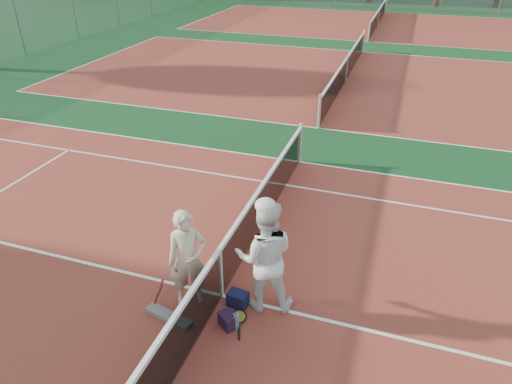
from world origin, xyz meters
TOP-DOWN VIEW (x-y plane):
  - ground at (0.00, 0.00)m, footprint 130.00×130.00m
  - court_main at (0.00, 0.00)m, footprint 23.77×10.97m
  - court_far_a at (0.00, 13.50)m, footprint 23.77×10.97m
  - court_far_b at (0.00, 27.00)m, footprint 23.77×10.97m
  - net_main at (0.00, 0.00)m, footprint 0.10×10.98m
  - net_far_a at (0.00, 13.50)m, footprint 0.10×10.98m
  - net_far_b at (0.00, 27.00)m, footprint 0.10×10.98m
  - player_a at (-0.45, -0.26)m, footprint 0.76×0.70m
  - player_b at (0.75, 0.05)m, footprint 1.14×0.99m
  - racket_red at (-0.82, -0.55)m, footprint 0.33×0.34m
  - racket_black_held at (0.82, 0.22)m, footprint 0.28×0.31m
  - racket_spare at (0.46, -0.39)m, footprint 0.46×0.66m
  - sports_bag_navy at (0.34, -0.12)m, footprint 0.36×0.26m
  - sports_bag_purple at (0.35, -0.61)m, footprint 0.35×0.33m
  - net_cover_canvas at (-0.61, -0.77)m, footprint 0.87×0.38m
  - water_bottle at (0.50, -0.61)m, footprint 0.09×0.09m

SIDE VIEW (x-z plane):
  - ground at x=0.00m, z-range 0.00..0.00m
  - court_main at x=0.00m, z-range 0.00..0.01m
  - court_far_a at x=0.00m, z-range 0.00..0.01m
  - court_far_b at x=0.00m, z-range 0.00..0.01m
  - racket_spare at x=0.46m, z-range 0.00..0.06m
  - net_cover_canvas at x=-0.61m, z-range 0.00..0.09m
  - sports_bag_purple at x=0.35m, z-range 0.00..0.24m
  - sports_bag_navy at x=0.34m, z-range 0.00..0.26m
  - water_bottle at x=0.50m, z-range 0.00..0.30m
  - racket_red at x=-0.82m, z-range 0.00..0.57m
  - racket_black_held at x=0.82m, z-range 0.00..0.58m
  - net_main at x=0.00m, z-range 0.00..1.02m
  - net_far_a at x=0.00m, z-range 0.00..1.02m
  - net_far_b at x=0.00m, z-range 0.00..1.02m
  - player_a at x=-0.45m, z-range 0.00..1.74m
  - player_b at x=0.75m, z-range 0.00..1.98m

